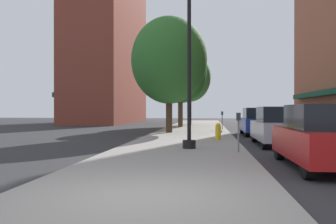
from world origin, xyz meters
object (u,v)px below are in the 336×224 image
(parking_meter_far, at_px, (238,127))
(tree_mid, at_px, (189,78))
(parking_meter_near, at_px, (222,118))
(tree_far, at_px, (180,73))
(car_blue, at_px, (257,122))
(car_silver, at_px, (278,127))
(lamppost, at_px, (189,64))
(tree_near, at_px, (169,60))
(fire_hydrant, at_px, (218,131))
(car_red, at_px, (323,137))

(parking_meter_far, bearing_deg, tree_mid, 97.05)
(parking_meter_near, distance_m, tree_far, 6.32)
(parking_meter_near, xyz_separation_m, car_blue, (1.95, -4.20, -0.14))
(parking_meter_near, xyz_separation_m, tree_far, (-3.35, 3.88, 3.69))
(parking_meter_far, xyz_separation_m, car_silver, (1.95, 3.64, -0.14))
(parking_meter_far, bearing_deg, car_silver, 61.82)
(parking_meter_far, distance_m, tree_far, 18.84)
(lamppost, relative_size, parking_meter_near, 4.50)
(tree_near, bearing_deg, lamppost, -79.34)
(fire_hydrant, distance_m, parking_meter_near, 9.37)
(lamppost, distance_m, car_silver, 5.09)
(tree_mid, height_order, tree_far, tree_far)
(tree_mid, xyz_separation_m, car_silver, (4.80, -19.37, -3.90))
(parking_meter_far, relative_size, car_red, 0.30)
(parking_meter_near, distance_m, tree_near, 6.40)
(parking_meter_near, relative_size, tree_far, 0.19)
(lamppost, relative_size, car_blue, 1.37)
(lamppost, xyz_separation_m, car_red, (3.64, -3.43, -2.39))
(fire_hydrant, relative_size, car_red, 0.18)
(tree_mid, xyz_separation_m, car_blue, (4.80, -12.92, -3.90))
(tree_mid, relative_size, car_red, 1.63)
(car_red, xyz_separation_m, car_silver, (0.00, 6.07, 0.00))
(fire_hydrant, height_order, car_silver, car_silver)
(tree_far, bearing_deg, tree_mid, 84.04)
(fire_hydrant, height_order, tree_near, tree_near)
(parking_meter_near, xyz_separation_m, car_red, (1.95, -16.72, -0.14))
(lamppost, height_order, car_silver, lamppost)
(parking_meter_far, relative_size, car_blue, 0.30)
(tree_near, bearing_deg, parking_meter_far, -71.59)
(parking_meter_far, bearing_deg, car_red, -51.26)
(parking_meter_far, relative_size, tree_far, 0.19)
(parking_meter_near, distance_m, car_red, 16.83)
(parking_meter_far, relative_size, tree_mid, 0.19)
(lamppost, distance_m, car_blue, 10.08)
(car_silver, bearing_deg, parking_meter_far, -116.76)
(lamppost, distance_m, parking_meter_far, 2.99)
(parking_meter_far, relative_size, car_silver, 0.30)
(tree_near, distance_m, car_silver, 9.47)
(parking_meter_near, bearing_deg, tree_mid, 108.06)
(car_red, bearing_deg, lamppost, 135.78)
(tree_far, height_order, car_silver, tree_far)
(parking_meter_near, distance_m, car_blue, 4.63)
(tree_mid, distance_m, car_blue, 14.33)
(car_red, bearing_deg, fire_hydrant, 107.73)
(lamppost, height_order, tree_near, tree_near)
(fire_hydrant, relative_size, tree_far, 0.11)
(car_red, xyz_separation_m, car_blue, (0.00, 12.52, 0.00))
(tree_far, xyz_separation_m, car_blue, (5.30, -8.08, -3.83))
(lamppost, bearing_deg, tree_mid, 93.00)
(car_red, distance_m, car_silver, 6.07)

